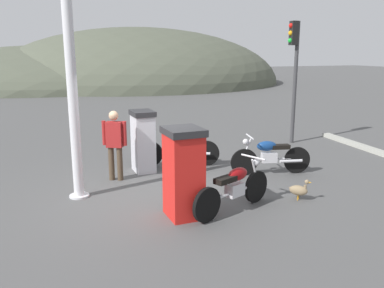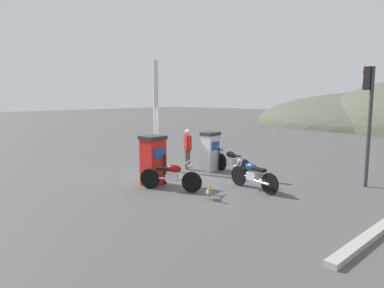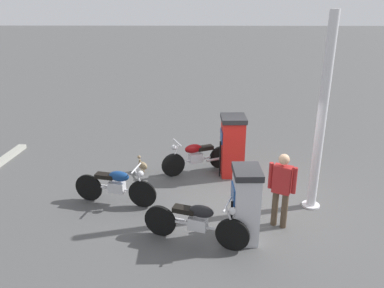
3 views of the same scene
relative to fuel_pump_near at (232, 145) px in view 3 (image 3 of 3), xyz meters
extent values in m
plane|color=#4C4C4C|center=(-0.15, 1.49, -0.82)|extent=(120.00, 120.00, 0.00)
cube|color=red|center=(0.00, 0.00, -0.07)|extent=(0.59, 0.69, 1.50)
cube|color=#1E478C|center=(0.30, 0.01, 0.26)|extent=(0.04, 0.47, 0.32)
cube|color=#262628|center=(0.00, 0.00, 0.74)|extent=(0.65, 0.75, 0.12)
cylinder|color=black|center=(0.33, 0.21, -0.30)|extent=(0.05, 0.05, 0.97)
cube|color=silver|center=(0.00, 2.97, -0.13)|extent=(0.49, 0.65, 1.39)
cube|color=#1E478C|center=(0.25, 2.98, 0.18)|extent=(0.04, 0.44, 0.32)
cube|color=#262628|center=(0.00, 2.97, 0.63)|extent=(0.53, 0.71, 0.12)
cylinder|color=black|center=(0.28, 3.17, -0.34)|extent=(0.05, 0.05, 0.90)
cylinder|color=black|center=(1.55, 0.15, -0.51)|extent=(0.61, 0.32, 0.63)
cylinder|color=black|center=(0.28, -0.40, -0.51)|extent=(0.61, 0.32, 0.63)
cube|color=silver|center=(0.96, -0.11, -0.41)|extent=(0.41, 0.33, 0.24)
cylinder|color=silver|center=(0.92, -0.13, -0.46)|extent=(0.97, 0.46, 0.05)
ellipsoid|color=maroon|center=(1.03, -0.08, -0.13)|extent=(0.53, 0.39, 0.24)
cube|color=black|center=(0.72, -0.21, -0.16)|extent=(0.48, 0.36, 0.10)
cylinder|color=silver|center=(1.52, 0.13, -0.21)|extent=(0.26, 0.14, 0.57)
cylinder|color=silver|center=(1.44, 0.10, 0.11)|extent=(0.25, 0.53, 0.04)
sphere|color=silver|center=(1.54, 0.14, -0.01)|extent=(0.18, 0.18, 0.14)
cylinder|color=silver|center=(0.42, -0.21, -0.49)|extent=(0.53, 0.28, 0.07)
cylinder|color=black|center=(0.26, 3.34, -0.50)|extent=(0.64, 0.27, 0.65)
cylinder|color=black|center=(1.65, 2.88, -0.50)|extent=(0.64, 0.27, 0.65)
cube|color=silver|center=(0.91, 3.12, -0.40)|extent=(0.40, 0.30, 0.24)
cylinder|color=silver|center=(0.95, 3.11, -0.45)|extent=(1.06, 0.39, 0.05)
ellipsoid|color=black|center=(0.84, 3.14, -0.12)|extent=(0.52, 0.36, 0.24)
cube|color=black|center=(1.16, 3.04, -0.15)|extent=(0.48, 0.33, 0.10)
cylinder|color=silver|center=(0.30, 3.32, -0.20)|extent=(0.26, 0.12, 0.57)
cylinder|color=silver|center=(0.37, 3.30, 0.12)|extent=(0.21, 0.54, 0.04)
sphere|color=silver|center=(0.28, 3.33, 0.00)|extent=(0.18, 0.18, 0.14)
cylinder|color=silver|center=(1.42, 2.83, -0.48)|extent=(0.54, 0.24, 0.07)
cylinder|color=black|center=(2.15, 1.77, -0.50)|extent=(0.65, 0.19, 0.65)
cylinder|color=black|center=(3.44, 1.49, -0.50)|extent=(0.65, 0.19, 0.65)
cube|color=silver|center=(2.75, 1.64, -0.40)|extent=(0.39, 0.27, 0.24)
cylinder|color=silver|center=(2.80, 1.63, -0.45)|extent=(0.98, 0.26, 0.05)
ellipsoid|color=navy|center=(2.68, 1.66, -0.12)|extent=(0.52, 0.32, 0.24)
cube|color=black|center=(3.01, 1.58, -0.15)|extent=(0.47, 0.29, 0.10)
cylinder|color=silver|center=(2.19, 1.76, -0.20)|extent=(0.26, 0.10, 0.57)
cylinder|color=silver|center=(2.27, 1.75, 0.12)|extent=(0.16, 0.55, 0.04)
sphere|color=silver|center=(2.17, 1.77, 0.00)|extent=(0.17, 0.17, 0.14)
cylinder|color=silver|center=(3.22, 1.41, -0.48)|extent=(0.55, 0.19, 0.07)
cylinder|color=#473828|center=(-0.68, 2.46, -0.43)|extent=(0.18, 0.18, 0.78)
cylinder|color=#473828|center=(-0.86, 2.55, -0.43)|extent=(0.18, 0.18, 0.78)
cube|color=maroon|center=(-0.77, 2.51, 0.25)|extent=(0.41, 0.35, 0.58)
cylinder|color=maroon|center=(-0.56, 2.39, 0.28)|extent=(0.12, 0.12, 0.55)
cylinder|color=maroon|center=(-0.98, 2.62, 0.28)|extent=(0.12, 0.12, 0.55)
sphere|color=tan|center=(-0.77, 2.51, 0.68)|extent=(0.29, 0.29, 0.22)
ellipsoid|color=#847051|center=(2.40, -0.06, -0.62)|extent=(0.38, 0.39, 0.20)
cylinder|color=#847051|center=(2.49, -0.16, -0.56)|extent=(0.08, 0.08, 0.14)
sphere|color=#847051|center=(2.50, -0.18, -0.42)|extent=(0.13, 0.13, 0.09)
cone|color=orange|center=(2.54, -0.22, -0.42)|extent=(0.07, 0.07, 0.04)
cone|color=#847051|center=(2.29, 0.06, -0.59)|extent=(0.10, 0.10, 0.07)
cylinder|color=orange|center=(2.43, -0.04, -0.77)|extent=(0.02, 0.02, 0.10)
cylinder|color=orange|center=(2.37, -0.08, -0.77)|extent=(0.02, 0.02, 0.10)
cylinder|color=silver|center=(-1.68, 1.68, 1.31)|extent=(0.20, 0.20, 4.26)
cylinder|color=silver|center=(-1.68, 1.68, -0.80)|extent=(0.40, 0.40, 0.04)
camera|label=1|loc=(-2.24, -6.38, 2.08)|focal=37.44mm
camera|label=2|loc=(8.40, -7.49, 2.07)|focal=32.62mm
camera|label=3|loc=(0.93, 9.41, 3.63)|focal=35.93mm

